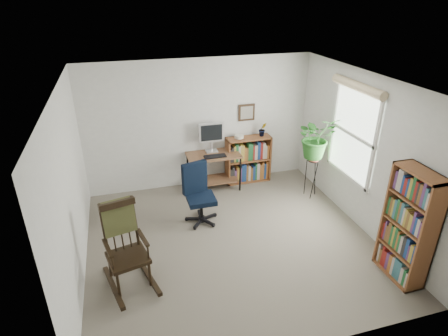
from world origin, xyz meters
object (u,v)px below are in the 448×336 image
object	(u,v)px
office_chair	(201,195)
low_bookshelf	(248,159)
rocking_chair	(127,247)
tall_bookshelf	(409,226)
desk	(214,171)

from	to	relation	value
office_chair	low_bookshelf	distance (m)	1.68
rocking_chair	tall_bookshelf	bearing A→B (deg)	-26.52
office_chair	rocking_chair	xyz separation A→B (m)	(-1.21, -1.15, 0.07)
office_chair	rocking_chair	size ratio (longest dim) A/B	0.87
office_chair	low_bookshelf	bearing A→B (deg)	27.88
rocking_chair	desk	bearing A→B (deg)	39.24
office_chair	rocking_chair	world-z (taller)	rocking_chair
rocking_chair	tall_bookshelf	xyz separation A→B (m)	(3.43, -0.81, 0.19)
desk	rocking_chair	size ratio (longest dim) A/B	0.85
office_chair	rocking_chair	distance (m)	1.67
tall_bookshelf	low_bookshelf	bearing A→B (deg)	108.12
office_chair	low_bookshelf	xyz separation A→B (m)	(1.20, 1.17, -0.05)
rocking_chair	tall_bookshelf	size ratio (longest dim) A/B	0.75
low_bookshelf	tall_bookshelf	world-z (taller)	tall_bookshelf
low_bookshelf	desk	bearing A→B (deg)	-170.59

